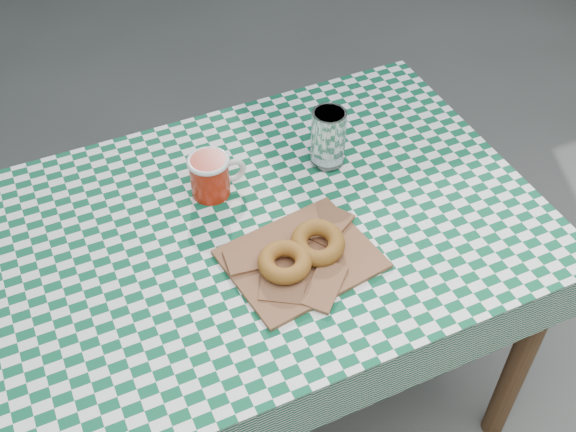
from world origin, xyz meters
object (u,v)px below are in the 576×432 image
(paper_bag, at_px, (301,258))
(drinking_glass, at_px, (328,138))
(coffee_mug, at_px, (210,176))
(table, at_px, (262,326))

(paper_bag, height_order, drinking_glass, drinking_glass)
(paper_bag, xyz_separation_m, coffee_mug, (-0.10, 0.27, 0.04))
(paper_bag, bearing_deg, table, 108.41)
(table, bearing_deg, drinking_glass, 27.47)
(table, relative_size, coffee_mug, 6.98)
(coffee_mug, height_order, drinking_glass, drinking_glass)
(drinking_glass, bearing_deg, coffee_mug, 177.62)
(table, distance_m, paper_bag, 0.41)
(table, distance_m, coffee_mug, 0.46)
(table, height_order, coffee_mug, coffee_mug)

